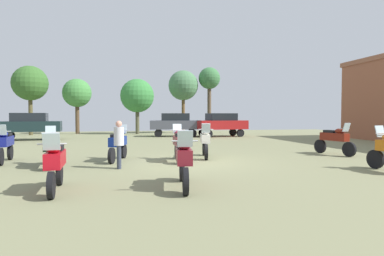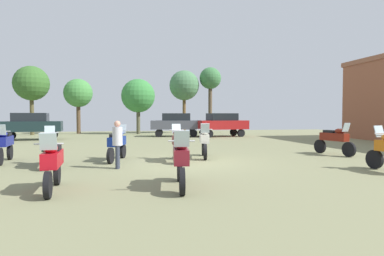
% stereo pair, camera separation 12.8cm
% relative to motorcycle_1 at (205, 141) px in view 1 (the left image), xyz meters
% --- Properties ---
extents(ground_plane, '(44.00, 52.00, 0.02)m').
position_rel_motorcycle_1_xyz_m(ground_plane, '(-0.86, -1.17, -0.74)').
color(ground_plane, '#7A7B56').
extents(motorcycle_1, '(0.70, 2.17, 1.49)m').
position_rel_motorcycle_1_xyz_m(motorcycle_1, '(0.00, 0.00, 0.00)').
color(motorcycle_1, black).
rests_on(motorcycle_1, ground).
extents(motorcycle_3, '(0.81, 2.19, 1.44)m').
position_rel_motorcycle_1_xyz_m(motorcycle_3, '(-3.64, -0.19, -0.02)').
color(motorcycle_3, black).
rests_on(motorcycle_3, ground).
extents(motorcycle_5, '(0.63, 2.30, 1.49)m').
position_rel_motorcycle_1_xyz_m(motorcycle_5, '(-7.88, 0.11, 0.00)').
color(motorcycle_5, black).
rests_on(motorcycle_5, ground).
extents(motorcycle_7, '(0.62, 2.15, 1.47)m').
position_rel_motorcycle_1_xyz_m(motorcycle_7, '(-1.27, -0.84, -0.01)').
color(motorcycle_7, black).
rests_on(motorcycle_7, ground).
extents(motorcycle_8, '(0.64, 2.28, 1.47)m').
position_rel_motorcycle_1_xyz_m(motorcycle_8, '(-1.94, -5.52, -0.00)').
color(motorcycle_8, black).
rests_on(motorcycle_8, ground).
extents(motorcycle_10, '(0.62, 2.08, 1.44)m').
position_rel_motorcycle_1_xyz_m(motorcycle_10, '(-5.01, -5.32, -0.03)').
color(motorcycle_10, black).
rests_on(motorcycle_10, ground).
extents(motorcycle_11, '(0.67, 2.16, 1.44)m').
position_rel_motorcycle_1_xyz_m(motorcycle_11, '(-5.97, -1.31, -0.03)').
color(motorcycle_11, black).
rests_on(motorcycle_11, ground).
extents(motorcycle_12, '(0.78, 2.23, 1.49)m').
position_rel_motorcycle_1_xyz_m(motorcycle_12, '(6.09, -0.24, 0.00)').
color(motorcycle_12, black).
rests_on(motorcycle_12, ground).
extents(car_1, '(4.49, 2.32, 2.00)m').
position_rel_motorcycle_1_xyz_m(car_1, '(0.91, 14.21, 0.44)').
color(car_1, black).
rests_on(car_1, ground).
extents(car_2, '(4.45, 2.19, 2.00)m').
position_rel_motorcycle_1_xyz_m(car_2, '(-10.22, 12.28, 0.44)').
color(car_2, black).
rests_on(car_2, ground).
extents(car_3, '(4.50, 2.35, 2.00)m').
position_rel_motorcycle_1_xyz_m(car_3, '(4.74, 13.21, 0.44)').
color(car_3, black).
rests_on(car_3, ground).
extents(person_1, '(0.35, 0.35, 1.64)m').
position_rel_motorcycle_1_xyz_m(person_1, '(-3.58, -2.20, 0.22)').
color(person_1, '#2E3444').
rests_on(person_1, ground).
extents(tree_1, '(3.27, 3.27, 5.38)m').
position_rel_motorcycle_1_xyz_m(tree_1, '(-2.15, 18.68, 2.99)').
color(tree_1, '#4C4B35').
rests_on(tree_1, ground).
extents(tree_2, '(2.23, 2.23, 6.78)m').
position_rel_motorcycle_1_xyz_m(tree_2, '(5.24, 19.14, 4.73)').
color(tree_2, brown).
rests_on(tree_2, ground).
extents(tree_4, '(3.20, 3.20, 6.40)m').
position_rel_motorcycle_1_xyz_m(tree_4, '(-11.92, 19.02, 4.03)').
color(tree_4, brown).
rests_on(tree_4, ground).
extents(tree_5, '(3.05, 3.05, 6.42)m').
position_rel_motorcycle_1_xyz_m(tree_5, '(2.53, 19.35, 4.12)').
color(tree_5, brown).
rests_on(tree_5, ground).
extents(tree_6, '(2.80, 2.80, 5.44)m').
position_rel_motorcycle_1_xyz_m(tree_6, '(-7.97, 20.32, 3.26)').
color(tree_6, '#503B28').
rests_on(tree_6, ground).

